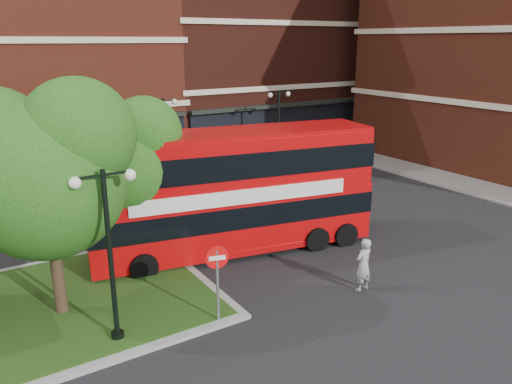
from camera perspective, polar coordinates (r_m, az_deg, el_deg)
ground at (r=17.06m, az=2.95°, el=-11.47°), size 120.00×120.00×0.00m
pavement_far at (r=31.05m, az=-14.95°, el=1.35°), size 44.00×3.00×0.12m
pavement_side at (r=30.08m, az=27.09°, el=-0.47°), size 3.00×28.00×0.12m
terrace_far_right at (r=42.74m, az=-0.33°, el=16.83°), size 18.00×12.00×16.00m
traffic_island at (r=17.19m, az=-26.58°, el=-12.93°), size 12.60×7.60×0.15m
tree_island_west at (r=15.27m, az=-23.51°, el=2.96°), size 5.40×4.71×7.21m
tree_island_east at (r=18.41m, az=-15.41°, el=4.20°), size 4.46×3.90×6.29m
lamp_island at (r=13.85m, az=-16.39°, el=-6.24°), size 1.72×0.36×5.00m
lamp_far_left at (r=29.25m, az=-10.40°, el=6.28°), size 1.72×0.36×5.00m
lamp_far_right at (r=33.04m, az=2.62°, el=7.75°), size 1.72×0.36×5.00m
bus at (r=19.37m, az=-2.69°, el=0.96°), size 11.39×4.58×4.24m
woman at (r=17.24m, az=12.17°, el=-8.11°), size 0.72×0.51×1.85m
car_silver at (r=30.60m, az=-13.83°, el=2.29°), size 3.77×1.88×1.23m
car_white at (r=30.83m, az=-5.32°, el=3.14°), size 4.80×1.87×1.56m
no_entry_sign at (r=14.62m, az=-4.46°, el=-8.80°), size 0.67×0.25×2.49m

